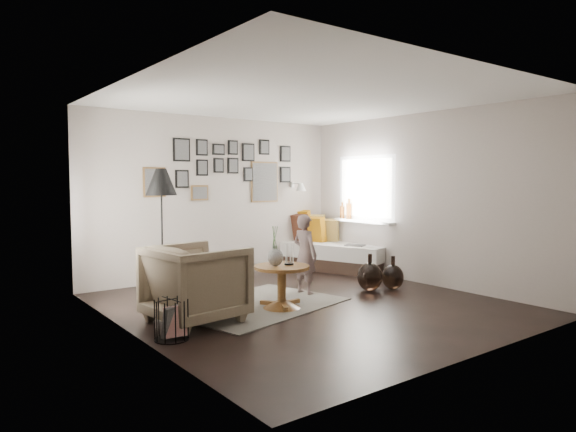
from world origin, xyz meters
TOP-DOWN VIEW (x-y plane):
  - ground at (0.00, 0.00)m, footprint 4.80×4.80m
  - wall_back at (0.00, 2.40)m, footprint 4.50×0.00m
  - wall_front at (0.00, -2.40)m, footprint 4.50×0.00m
  - wall_left at (-2.25, 0.00)m, footprint 0.00×4.80m
  - wall_right at (2.25, 0.00)m, footprint 0.00×4.80m
  - ceiling at (0.00, 0.00)m, footprint 4.80×4.80m
  - door_left at (-2.23, 1.20)m, footprint 0.00×2.14m
  - window_right at (2.18, 1.34)m, footprint 0.15×1.32m
  - gallery_wall at (0.29, 2.38)m, footprint 2.74×0.03m
  - wall_sconce at (1.55, 2.13)m, footprint 0.18×0.36m
  - rug at (-0.56, 0.35)m, footprint 2.40×1.94m
  - pedestal_table at (-0.40, 0.03)m, footprint 0.68×0.68m
  - vase at (-0.48, 0.05)m, footprint 0.20×0.20m
  - candles at (-0.29, 0.03)m, footprint 0.12×0.12m
  - daybed at (2.00, 1.86)m, footprint 1.53×2.26m
  - magazine_on_daybed at (2.00, 1.21)m, footprint 0.36×0.39m
  - armchair at (-1.51, 0.12)m, footprint 1.06×1.04m
  - armchair_cushion at (-1.48, 0.17)m, footprint 0.43×0.44m
  - floor_lamp at (-1.39, 1.33)m, footprint 0.40×0.40m
  - magazine_basket at (-2.00, -0.31)m, footprint 0.37×0.37m
  - demijohn_large at (1.19, 0.08)m, footprint 0.36×0.36m
  - demijohn_small at (1.54, -0.04)m, footprint 0.32×0.32m
  - child at (0.34, 0.49)m, footprint 0.32×0.44m

SIDE VIEW (x-z plane):
  - ground at x=0.00m, z-range 0.00..0.00m
  - rug at x=-0.56m, z-range 0.00..0.01m
  - demijohn_small at x=1.54m, z-range -0.06..0.43m
  - magazine_basket at x=-2.00m, z-range 0.00..0.40m
  - demijohn_large at x=1.19m, z-range -0.06..0.48m
  - pedestal_table at x=-0.40m, z-range -0.02..0.52m
  - daybed at x=2.00m, z-range -0.19..0.84m
  - armchair at x=-1.51m, z-range 0.00..0.87m
  - armchair_cushion at x=-1.48m, z-range 0.39..0.57m
  - magazine_on_daybed at x=2.00m, z-range 0.47..0.49m
  - child at x=0.34m, z-range 0.00..1.11m
  - candles at x=-0.29m, z-range 0.53..0.79m
  - vase at x=-0.48m, z-range 0.44..0.93m
  - window_right at x=2.18m, z-range 0.28..1.58m
  - door_left at x=-2.23m, z-range -0.02..2.12m
  - wall_back at x=0.00m, z-range -0.95..3.55m
  - wall_front at x=0.00m, z-range -0.95..3.55m
  - wall_left at x=-2.25m, z-range -1.10..3.70m
  - wall_right at x=2.25m, z-range -1.10..3.70m
  - wall_sconce at x=1.55m, z-range 1.38..1.54m
  - floor_lamp at x=-1.39m, z-range 0.63..2.36m
  - gallery_wall at x=0.29m, z-range 1.20..2.28m
  - ceiling at x=0.00m, z-range 2.60..2.60m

